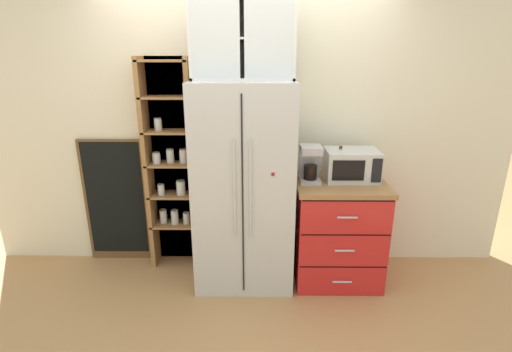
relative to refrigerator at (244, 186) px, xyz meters
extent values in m
plane|color=tan|center=(0.00, -0.02, -0.88)|extent=(10.57, 10.57, 0.00)
cube|color=silver|center=(0.00, 0.38, 0.40)|extent=(4.88, 0.10, 2.55)
cube|color=silver|center=(0.00, 0.00, 0.00)|extent=(0.82, 0.66, 1.75)
cube|color=black|center=(0.00, -0.33, 0.00)|extent=(0.01, 0.01, 1.61)
cylinder|color=silver|center=(-0.06, -0.34, 0.09)|extent=(0.02, 0.02, 0.79)
cylinder|color=silver|center=(0.06, -0.34, 0.09)|extent=(0.02, 0.02, 0.79)
cube|color=#A8161C|center=(0.23, -0.33, 0.21)|extent=(0.02, 0.01, 0.02)
cube|color=brown|center=(-0.68, 0.35, 0.09)|extent=(0.49, 0.04, 1.93)
cube|color=#9E7042|center=(-0.88, 0.22, 0.09)|extent=(0.04, 0.21, 1.93)
cube|color=#9E7042|center=(-0.47, 0.22, 0.09)|extent=(0.04, 0.21, 1.93)
cube|color=#9E7042|center=(-0.68, 0.22, -0.47)|extent=(0.43, 0.21, 0.02)
cylinder|color=silver|center=(-0.78, 0.24, -0.40)|extent=(0.07, 0.07, 0.12)
cylinder|color=#CCB78C|center=(-0.78, 0.24, -0.42)|extent=(0.06, 0.06, 0.08)
cylinder|color=#B2B2B7|center=(-0.78, 0.24, -0.34)|extent=(0.06, 0.06, 0.01)
cylinder|color=silver|center=(-0.67, 0.22, -0.40)|extent=(0.07, 0.07, 0.13)
cylinder|color=#E0C67F|center=(-0.67, 0.22, -0.42)|extent=(0.06, 0.06, 0.09)
cylinder|color=#B2B2B7|center=(-0.67, 0.22, -0.33)|extent=(0.07, 0.07, 0.01)
cylinder|color=silver|center=(-0.56, 0.23, -0.41)|extent=(0.06, 0.06, 0.10)
cylinder|color=white|center=(-0.56, 0.23, -0.43)|extent=(0.05, 0.05, 0.06)
cylinder|color=#B2B2B7|center=(-0.56, 0.23, -0.36)|extent=(0.06, 0.06, 0.01)
cube|color=#9E7042|center=(-0.68, 0.22, -0.17)|extent=(0.43, 0.21, 0.02)
cylinder|color=silver|center=(-0.77, 0.20, -0.12)|extent=(0.06, 0.06, 0.09)
cylinder|color=beige|center=(-0.77, 0.20, -0.13)|extent=(0.05, 0.05, 0.06)
cylinder|color=#B2B2B7|center=(-0.77, 0.20, -0.07)|extent=(0.06, 0.06, 0.01)
cylinder|color=silver|center=(-0.59, 0.21, -0.10)|extent=(0.08, 0.08, 0.12)
cylinder|color=brown|center=(-0.59, 0.21, -0.12)|extent=(0.07, 0.07, 0.08)
cylinder|color=#B2B2B7|center=(-0.59, 0.21, -0.03)|extent=(0.08, 0.08, 0.01)
cube|color=#9E7042|center=(-0.68, 0.22, 0.12)|extent=(0.43, 0.21, 0.02)
cylinder|color=silver|center=(-0.79, 0.21, 0.18)|extent=(0.07, 0.07, 0.09)
cylinder|color=#2D2D2D|center=(-0.79, 0.21, 0.17)|extent=(0.06, 0.06, 0.06)
cylinder|color=#B2B2B7|center=(-0.79, 0.21, 0.23)|extent=(0.07, 0.07, 0.01)
cylinder|color=silver|center=(-0.67, 0.24, 0.19)|extent=(0.07, 0.07, 0.12)
cylinder|color=#382316|center=(-0.67, 0.24, 0.17)|extent=(0.06, 0.06, 0.08)
cylinder|color=#B2B2B7|center=(-0.67, 0.24, 0.26)|extent=(0.06, 0.06, 0.01)
cylinder|color=silver|center=(-0.55, 0.24, 0.19)|extent=(0.08, 0.08, 0.11)
cylinder|color=white|center=(-0.55, 0.24, 0.17)|extent=(0.07, 0.07, 0.08)
cylinder|color=#B2B2B7|center=(-0.55, 0.24, 0.25)|extent=(0.07, 0.07, 0.01)
cube|color=#9E7042|center=(-0.68, 0.22, 0.42)|extent=(0.43, 0.21, 0.02)
cylinder|color=silver|center=(-0.76, 0.23, 0.48)|extent=(0.07, 0.07, 0.10)
cylinder|color=#B77A38|center=(-0.76, 0.23, 0.46)|extent=(0.06, 0.06, 0.07)
cylinder|color=#B2B2B7|center=(-0.76, 0.23, 0.53)|extent=(0.06, 0.06, 0.01)
cube|color=#9E7042|center=(-0.68, 0.22, 0.72)|extent=(0.43, 0.21, 0.02)
cube|color=#9E7042|center=(-0.68, 0.22, 1.02)|extent=(0.43, 0.21, 0.02)
cube|color=red|center=(0.82, 0.01, -0.44)|extent=(0.73, 0.64, 0.88)
cube|color=#9E7042|center=(0.82, 0.01, 0.02)|extent=(0.76, 0.67, 0.04)
cube|color=black|center=(0.82, -0.31, -0.60)|extent=(0.71, 0.00, 0.01)
cube|color=silver|center=(0.82, -0.32, -0.73)|extent=(0.16, 0.01, 0.01)
cube|color=black|center=(0.82, -0.31, -0.30)|extent=(0.71, 0.00, 0.01)
cube|color=silver|center=(0.82, -0.32, -0.44)|extent=(0.16, 0.01, 0.01)
cube|color=black|center=(0.82, -0.31, -0.01)|extent=(0.71, 0.00, 0.01)
cube|color=silver|center=(0.82, -0.32, -0.15)|extent=(0.16, 0.01, 0.01)
cube|color=silver|center=(0.91, 0.06, 0.17)|extent=(0.44, 0.32, 0.26)
cube|color=black|center=(0.85, -0.10, 0.17)|extent=(0.26, 0.01, 0.17)
cube|color=black|center=(1.08, -0.10, 0.17)|extent=(0.08, 0.01, 0.20)
cube|color=#B7B7BC|center=(0.55, -0.01, 0.06)|extent=(0.17, 0.20, 0.03)
cube|color=#B7B7BC|center=(0.55, 0.06, 0.19)|extent=(0.17, 0.06, 0.30)
cube|color=#B7B7BC|center=(0.55, -0.01, 0.32)|extent=(0.17, 0.20, 0.06)
cylinder|color=black|center=(0.55, -0.02, 0.13)|extent=(0.11, 0.11, 0.12)
cylinder|color=silver|center=(0.82, -0.01, 0.09)|extent=(0.08, 0.08, 0.10)
torus|color=silver|center=(0.87, -0.01, 0.09)|extent=(0.05, 0.01, 0.05)
cylinder|color=navy|center=(0.82, 0.10, 0.13)|extent=(0.06, 0.06, 0.18)
cone|color=navy|center=(0.82, 0.10, 0.23)|extent=(0.06, 0.06, 0.04)
cylinder|color=navy|center=(0.82, 0.10, 0.26)|extent=(0.02, 0.02, 0.07)
cylinder|color=black|center=(0.82, 0.10, 0.30)|extent=(0.02, 0.02, 0.01)
cylinder|color=brown|center=(0.82, 0.08, 0.14)|extent=(0.07, 0.07, 0.21)
cone|color=brown|center=(0.82, 0.08, 0.25)|extent=(0.07, 0.07, 0.04)
cylinder|color=brown|center=(0.82, 0.08, 0.28)|extent=(0.03, 0.03, 0.07)
cylinder|color=black|center=(0.82, 0.08, 0.32)|extent=(0.03, 0.03, 0.01)
cube|color=silver|center=(0.00, 0.17, 1.18)|extent=(0.79, 0.02, 0.61)
cube|color=silver|center=(0.00, 0.02, 0.89)|extent=(0.79, 0.32, 0.02)
cube|color=silver|center=(-0.39, 0.02, 1.18)|extent=(0.02, 0.32, 0.61)
cube|color=silver|center=(0.39, 0.02, 1.18)|extent=(0.02, 0.32, 0.61)
cube|color=silver|center=(0.00, 0.02, 1.18)|extent=(0.76, 0.30, 0.02)
cube|color=silver|center=(-0.20, -0.13, 1.18)|extent=(0.36, 0.01, 0.57)
cube|color=silver|center=(0.20, -0.13, 1.18)|extent=(0.36, 0.01, 0.57)
cylinder|color=silver|center=(-0.28, 0.02, 0.90)|extent=(0.05, 0.05, 0.00)
cylinder|color=silver|center=(-0.28, 0.02, 0.93)|extent=(0.01, 0.01, 0.07)
cone|color=silver|center=(-0.28, 0.02, 0.99)|extent=(0.06, 0.06, 0.05)
cylinder|color=silver|center=(-0.09, 0.02, 0.90)|extent=(0.05, 0.05, 0.00)
cylinder|color=silver|center=(-0.09, 0.02, 0.93)|extent=(0.01, 0.01, 0.07)
cone|color=silver|center=(-0.09, 0.02, 0.99)|extent=(0.06, 0.06, 0.05)
cylinder|color=silver|center=(0.09, 0.02, 0.90)|extent=(0.05, 0.05, 0.00)
cylinder|color=silver|center=(0.09, 0.02, 0.93)|extent=(0.01, 0.01, 0.07)
cone|color=silver|center=(0.09, 0.02, 0.99)|extent=(0.06, 0.06, 0.05)
cylinder|color=silver|center=(0.28, 0.02, 0.90)|extent=(0.05, 0.05, 0.00)
cylinder|color=silver|center=(0.28, 0.02, 0.93)|extent=(0.01, 0.01, 0.07)
cone|color=silver|center=(0.28, 0.02, 0.99)|extent=(0.06, 0.06, 0.05)
cylinder|color=white|center=(-0.24, 0.02, 1.22)|extent=(0.06, 0.06, 0.07)
cylinder|color=white|center=(0.24, 0.02, 1.22)|extent=(0.06, 0.06, 0.07)
cube|color=brown|center=(-1.24, 0.31, -0.27)|extent=(0.60, 0.04, 1.21)
cube|color=black|center=(-1.24, 0.29, -0.24)|extent=(0.54, 0.01, 1.11)
camera|label=1|loc=(0.13, -3.02, 1.08)|focal=26.39mm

